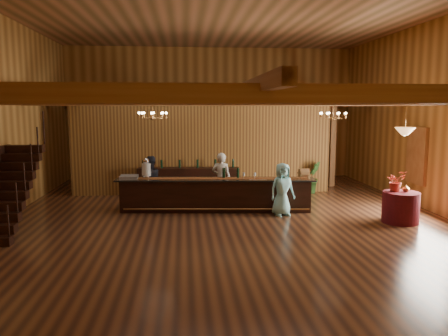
{
  "coord_description": "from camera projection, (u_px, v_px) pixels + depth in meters",
  "views": [
    {
      "loc": [
        -1.15,
        -11.67,
        3.0
      ],
      "look_at": [
        -0.0,
        0.8,
        1.27
      ],
      "focal_mm": 35.0,
      "sensor_mm": 36.0,
      "label": 1
    }
  ],
  "objects": [
    {
      "name": "glass_rack_tray",
      "position": [
        129.0,
        177.0,
        12.61
      ],
      "size": [
        0.5,
        0.5,
        0.1
      ],
      "primitive_type": "cube",
      "color": "gray",
      "rests_on": "tasting_bar"
    },
    {
      "name": "chandelier_right",
      "position": [
        333.0,
        115.0,
        12.83
      ],
      "size": [
        0.8,
        0.8,
        0.57
      ],
      "color": "#9F6F3A",
      "rests_on": "beam_grid"
    },
    {
      "name": "backroom_boxes",
      "position": [
        206.0,
        170.0,
        17.35
      ],
      "size": [
        4.1,
        0.6,
        1.1
      ],
      "color": "black",
      "rests_on": "floor"
    },
    {
      "name": "support_posts",
      "position": [
        229.0,
        162.0,
        11.31
      ],
      "size": [
        9.2,
        10.2,
        3.2
      ],
      "color": "#A57542",
      "rests_on": "floor"
    },
    {
      "name": "floor_plant",
      "position": [
        312.0,
        177.0,
        15.42
      ],
      "size": [
        0.75,
        0.67,
        1.13
      ],
      "primitive_type": "imported",
      "rotation": [
        0.0,
        0.0,
        0.31
      ],
      "color": "#2C5821",
      "rests_on": "floor"
    },
    {
      "name": "wall_right",
      "position": [
        440.0,
        117.0,
        12.19
      ],
      "size": [
        0.1,
        14.0,
        5.5
      ],
      "primitive_type": "cube",
      "color": "#B9843C",
      "rests_on": "floor"
    },
    {
      "name": "table_vase",
      "position": [
        406.0,
        186.0,
        11.43
      ],
      "size": [
        0.18,
        0.18,
        0.3
      ],
      "primitive_type": "imported",
      "rotation": [
        0.0,
        0.0,
        -0.28
      ],
      "color": "#9F6F3A",
      "rests_on": "round_table"
    },
    {
      "name": "raffle_drum",
      "position": [
        304.0,
        173.0,
        12.6
      ],
      "size": [
        0.34,
        0.24,
        0.3
      ],
      "color": "brown",
      "rests_on": "tasting_bar"
    },
    {
      "name": "window_right_back",
      "position": [
        417.0,
        156.0,
        13.34
      ],
      "size": [
        0.12,
        1.05,
        1.75
      ],
      "primitive_type": "cube",
      "color": "white",
      "rests_on": "wall_right"
    },
    {
      "name": "wall_back",
      "position": [
        211.0,
        114.0,
        18.55
      ],
      "size": [
        12.0,
        0.1,
        5.5
      ],
      "primitive_type": "cube",
      "color": "#B9843C",
      "rests_on": "floor"
    },
    {
      "name": "table_flowers",
      "position": [
        396.0,
        181.0,
        11.49
      ],
      "size": [
        0.57,
        0.53,
        0.54
      ],
      "primitive_type": "imported",
      "rotation": [
        0.0,
        0.0,
        0.24
      ],
      "color": "#B23020",
      "rests_on": "round_table"
    },
    {
      "name": "bar_bottle_2",
      "position": [
        238.0,
        173.0,
        12.75
      ],
      "size": [
        0.07,
        0.07,
        0.3
      ],
      "primitive_type": "cylinder",
      "color": "black",
      "rests_on": "tasting_bar"
    },
    {
      "name": "staircase",
      "position": [
        8.0,
        190.0,
        10.66
      ],
      "size": [
        1.0,
        2.8,
        2.0
      ],
      "color": "black",
      "rests_on": "floor"
    },
    {
      "name": "bar_bottle_0",
      "position": [
        224.0,
        173.0,
        12.75
      ],
      "size": [
        0.07,
        0.07,
        0.3
      ],
      "primitive_type": "cylinder",
      "color": "black",
      "rests_on": "tasting_bar"
    },
    {
      "name": "beam_grid",
      "position": [
        225.0,
        99.0,
        12.08
      ],
      "size": [
        11.9,
        13.9,
        0.39
      ],
      "color": "#A57542",
      "rests_on": "wall_left"
    },
    {
      "name": "chandelier_left",
      "position": [
        153.0,
        115.0,
        12.31
      ],
      "size": [
        0.8,
        0.8,
        0.56
      ],
      "color": "#9F6F3A",
      "rests_on": "beam_grid"
    },
    {
      "name": "pendant_lamp",
      "position": [
        405.0,
        131.0,
        11.18
      ],
      "size": [
        0.52,
        0.52,
        0.9
      ],
      "color": "#9F6F3A",
      "rests_on": "beam_grid"
    },
    {
      "name": "guest",
      "position": [
        282.0,
        189.0,
        12.17
      ],
      "size": [
        0.82,
        0.64,
        1.48
      ],
      "primitive_type": "imported",
      "rotation": [
        0.0,
        0.0,
        0.26
      ],
      "color": "#92E5EB",
      "rests_on": "floor"
    },
    {
      "name": "bar_bottle_1",
      "position": [
        224.0,
        173.0,
        12.75
      ],
      "size": [
        0.07,
        0.07,
        0.3
      ],
      "primitive_type": "cylinder",
      "color": "black",
      "rests_on": "tasting_bar"
    },
    {
      "name": "staff_second",
      "position": [
        150.0,
        182.0,
        13.17
      ],
      "size": [
        0.96,
        0.91,
        1.56
      ],
      "primitive_type": "imported",
      "rotation": [
        0.0,
        0.0,
        3.71
      ],
      "color": "black",
      "rests_on": "floor"
    },
    {
      "name": "partition_wall",
      "position": [
        203.0,
        150.0,
        15.22
      ],
      "size": [
        9.0,
        0.18,
        3.1
      ],
      "primitive_type": "cube",
      "color": "olive",
      "rests_on": "floor"
    },
    {
      "name": "floor",
      "position": [
        227.0,
        217.0,
        12.02
      ],
      "size": [
        14.0,
        14.0,
        0.0
      ],
      "primitive_type": "plane",
      "color": "brown",
      "rests_on": "ground"
    },
    {
      "name": "round_table",
      "position": [
        401.0,
        207.0,
        11.46
      ],
      "size": [
        0.94,
        0.94,
        0.81
      ],
      "primitive_type": "cylinder",
      "color": "#3D0F14",
      "rests_on": "floor"
    },
    {
      "name": "wall_front",
      "position": [
        290.0,
        131.0,
        4.74
      ],
      "size": [
        12.0,
        0.1,
        5.5
      ],
      "primitive_type": "cube",
      "color": "#B9843C",
      "rests_on": "floor"
    },
    {
      "name": "backbar_shelf",
      "position": [
        189.0,
        182.0,
        14.94
      ],
      "size": [
        3.48,
        0.85,
        0.97
      ],
      "primitive_type": "cube",
      "rotation": [
        0.0,
        0.0,
        -0.09
      ],
      "color": "black",
      "rests_on": "floor"
    },
    {
      "name": "beverage_dispenser",
      "position": [
        146.0,
        169.0,
        12.66
      ],
      "size": [
        0.26,
        0.26,
        0.6
      ],
      "color": "silver",
      "rests_on": "tasting_bar"
    },
    {
      "name": "tasting_bar",
      "position": [
        215.0,
        195.0,
        12.72
      ],
      "size": [
        5.79,
        1.24,
        0.97
      ],
      "rotation": [
        0.0,
        0.0,
        -0.09
      ],
      "color": "black",
      "rests_on": "floor"
    },
    {
      "name": "ceiling",
      "position": [
        227.0,
        10.0,
        11.27
      ],
      "size": [
        14.0,
        14.0,
        0.0
      ],
      "primitive_type": "plane",
      "rotation": [
        3.14,
        0.0,
        0.0
      ],
      "color": "#B2774F",
      "rests_on": "wall_back"
    },
    {
      "name": "bartender",
      "position": [
        221.0,
        179.0,
        13.46
      ],
      "size": [
        0.69,
        0.56,
        1.64
      ],
      "primitive_type": "imported",
      "rotation": [
        0.0,
        0.0,
        2.83
      ],
      "color": "silver",
      "rests_on": "floor"
    }
  ]
}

